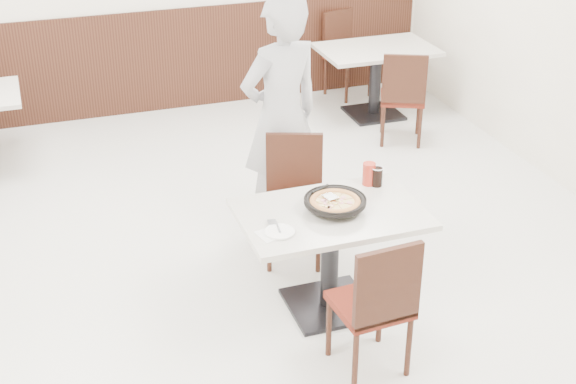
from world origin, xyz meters
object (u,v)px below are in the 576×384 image
object	(u,v)px
chair_far	(294,203)
pizza	(335,204)
red_cup	(369,174)
bg_chair_right_far	(348,55)
side_plate	(280,232)
cola_glass	(377,177)
chair_near	(370,301)
diner_person	(281,117)
bg_table_right	(375,82)
main_table	(330,260)
pizza_pan	(335,205)
bg_chair_right_near	(403,96)

from	to	relation	value
chair_far	pizza	xyz separation A→B (m)	(0.04, -0.69, 0.34)
red_cup	bg_chair_right_far	size ratio (longest dim) A/B	0.17
side_plate	cola_glass	size ratio (longest dim) A/B	1.45
chair_near	chair_far	xyz separation A→B (m)	(-0.02, 1.32, 0.00)
chair_near	diner_person	world-z (taller)	diner_person
red_cup	diner_person	world-z (taller)	diner_person
pizza	diner_person	world-z (taller)	diner_person
pizza	diner_person	distance (m)	1.19
chair_far	cola_glass	world-z (taller)	chair_far
cola_glass	side_plate	bearing A→B (deg)	-154.47
chair_near	bg_table_right	world-z (taller)	chair_near
chair_near	diner_person	xyz separation A→B (m)	(0.05, 1.82, 0.48)
main_table	pizza_pan	distance (m)	0.42
main_table	side_plate	distance (m)	0.58
chair_near	bg_chair_right_far	distance (m)	4.79
cola_glass	bg_chair_right_far	xyz separation A→B (m)	(1.30, 3.57, -0.34)
pizza_pan	bg_chair_right_far	bearing A→B (deg)	65.91
main_table	chair_far	xyz separation A→B (m)	(-0.02, 0.67, 0.10)
pizza_pan	bg_table_right	distance (m)	3.63
main_table	bg_chair_right_near	xyz separation A→B (m)	(1.73, 2.44, 0.10)
chair_near	pizza_pan	distance (m)	0.73
diner_person	pizza_pan	bearing A→B (deg)	73.58
pizza_pan	bg_table_right	bearing A→B (deg)	61.12
side_plate	bg_chair_right_near	distance (m)	3.38
chair_near	pizza	distance (m)	0.72
main_table	pizza	size ratio (longest dim) A/B	4.09
main_table	side_plate	size ratio (longest dim) A/B	6.36
pizza_pan	side_plate	size ratio (longest dim) A/B	1.67
chair_far	bg_table_right	distance (m)	3.07
chair_near	side_plate	xyz separation A→B (m)	(-0.40, 0.49, 0.28)
pizza_pan	cola_glass	xyz separation A→B (m)	(0.41, 0.24, 0.02)
main_table	chair_near	size ratio (longest dim) A/B	1.26
side_plate	main_table	bearing A→B (deg)	21.21
pizza	diner_person	size ratio (longest dim) A/B	0.15
pizza	bg_table_right	xyz separation A→B (m)	(1.75, 3.18, -0.44)
red_cup	bg_chair_right_far	xyz separation A→B (m)	(1.34, 3.54, -0.35)
diner_person	bg_table_right	distance (m)	2.70
diner_person	chair_far	bearing A→B (deg)	66.77
bg_table_right	bg_chair_right_near	world-z (taller)	bg_chair_right_near
main_table	chair_far	bearing A→B (deg)	91.70
chair_far	pizza_pan	world-z (taller)	chair_far
side_plate	bg_chair_right_near	size ratio (longest dim) A/B	0.20
diner_person	bg_chair_right_far	world-z (taller)	diner_person
chair_near	pizza	world-z (taller)	chair_near
bg_table_right	diner_person	bearing A→B (deg)	-130.76
pizza_pan	main_table	bearing A→B (deg)	-169.31
chair_far	bg_chair_right_near	distance (m)	2.49
chair_far	side_plate	size ratio (longest dim) A/B	5.03
pizza	diner_person	xyz separation A→B (m)	(0.03, 1.18, 0.15)
red_cup	chair_far	bearing A→B (deg)	136.45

